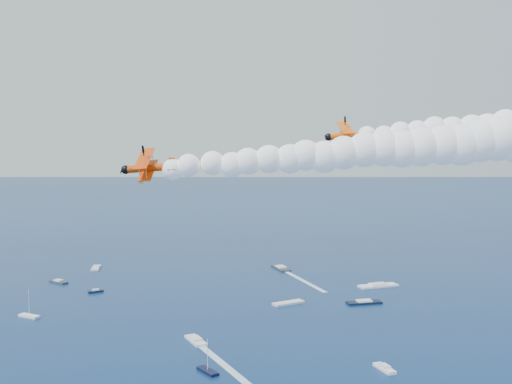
{
  "coord_description": "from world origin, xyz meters",
  "views": [
    {
      "loc": [
        -6.48,
        -67.94,
        54.45
      ],
      "look_at": [
        -8.49,
        20.18,
        47.44
      ],
      "focal_mm": 42.69,
      "sensor_mm": 36.0,
      "label": 1
    }
  ],
  "objects": [
    {
      "name": "biplane_lead",
      "position": [
        5.71,
        26.62,
        55.7
      ],
      "size": [
        7.73,
        9.14,
        7.24
      ],
      "primitive_type": null,
      "rotation": [
        -0.26,
        0.07,
        3.16
      ],
      "color": "#F45905"
    },
    {
      "name": "biplane_trail",
      "position": [
        -22.7,
        13.75,
        51.18
      ],
      "size": [
        8.18,
        9.77,
        7.9
      ],
      "primitive_type": null,
      "rotation": [
        -0.31,
        0.07,
        3.17
      ],
      "color": "#D73D04"
    },
    {
      "name": "smoke_trail_trail",
      "position": [
        11.49,
        14.77,
        53.82
      ],
      "size": [
        69.87,
        11.2,
        12.53
      ],
      "primitive_type": null,
      "rotation": [
        0.0,
        0.0,
        3.17
      ],
      "color": "white"
    },
    {
      "name": "spectator_boats",
      "position": [
        6.11,
        111.56,
        0.35
      ],
      "size": [
        213.56,
        184.44,
        0.7
      ],
      "color": "#2D343C",
      "rests_on": "ground"
    },
    {
      "name": "boat_wakes",
      "position": [
        1.09,
        79.62,
        0.03
      ],
      "size": [
        201.0,
        172.7,
        0.04
      ],
      "color": "white",
      "rests_on": "ground"
    }
  ]
}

